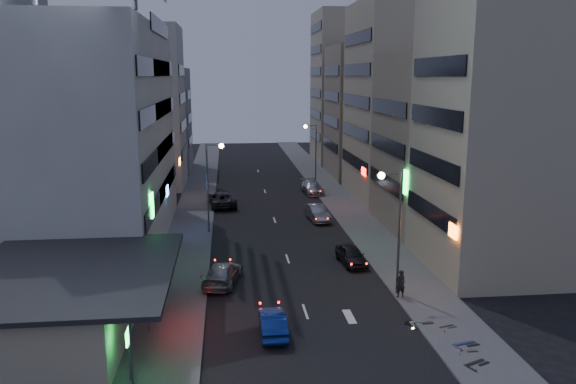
{
  "coord_description": "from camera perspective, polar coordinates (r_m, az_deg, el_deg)",
  "views": [
    {
      "loc": [
        -4.48,
        -27.44,
        14.05
      ],
      "look_at": [
        0.2,
        15.5,
        5.01
      ],
      "focal_mm": 35.0,
      "sensor_mm": 36.0,
      "label": 1
    }
  ],
  "objects": [
    {
      "name": "ground",
      "position": [
        31.15,
        2.82,
        -15.0
      ],
      "size": [
        180.0,
        180.0,
        0.0
      ],
      "primitive_type": "plane",
      "color": "black",
      "rests_on": "ground"
    },
    {
      "name": "sidewalk_left",
      "position": [
        59.22,
        -9.45,
        -2.01
      ],
      "size": [
        4.0,
        120.0,
        0.12
      ],
      "primitive_type": "cube",
      "color": "#4C4C4F",
      "rests_on": "ground"
    },
    {
      "name": "sidewalk_right",
      "position": [
        60.42,
        5.88,
        -1.63
      ],
      "size": [
        4.0,
        120.0,
        0.12
      ],
      "primitive_type": "cube",
      "color": "#4C4C4F",
      "rests_on": "ground"
    },
    {
      "name": "food_court",
      "position": [
        33.18,
        -22.63,
        -10.46
      ],
      "size": [
        11.0,
        13.0,
        3.88
      ],
      "color": "tan",
      "rests_on": "ground"
    },
    {
      "name": "white_building",
      "position": [
        49.32,
        -20.98,
        5.17
      ],
      "size": [
        14.0,
        24.0,
        18.0
      ],
      "primitive_type": "cube",
      "color": "beige",
      "rests_on": "ground"
    },
    {
      "name": "shophouse_near",
      "position": [
        42.84,
        20.97,
        5.62
      ],
      "size": [
        10.0,
        11.0,
        20.0
      ],
      "primitive_type": "cube",
      "color": "tan",
      "rests_on": "ground"
    },
    {
      "name": "shophouse_mid",
      "position": [
        53.67,
        15.74,
        4.91
      ],
      "size": [
        11.0,
        12.0,
        16.0
      ],
      "primitive_type": "cube",
      "color": "gray",
      "rests_on": "ground"
    },
    {
      "name": "shophouse_far",
      "position": [
        65.48,
        11.23,
        8.93
      ],
      "size": [
        10.0,
        14.0,
        22.0
      ],
      "primitive_type": "cube",
      "color": "tan",
      "rests_on": "ground"
    },
    {
      "name": "far_left_a",
      "position": [
        73.39,
        -15.01,
        8.26
      ],
      "size": [
        11.0,
        10.0,
        20.0
      ],
      "primitive_type": "cube",
      "color": "beige",
      "rests_on": "ground"
    },
    {
      "name": "far_left_b",
      "position": [
        86.46,
        -13.97,
        7.13
      ],
      "size": [
        12.0,
        10.0,
        15.0
      ],
      "primitive_type": "cube",
      "color": "gray",
      "rests_on": "ground"
    },
    {
      "name": "far_right_a",
      "position": [
        80.13,
        8.32,
        8.09
      ],
      "size": [
        11.0,
        12.0,
        18.0
      ],
      "primitive_type": "cube",
      "color": "gray",
      "rests_on": "ground"
    },
    {
      "name": "far_right_b",
      "position": [
        93.73,
        6.51,
        10.49
      ],
      "size": [
        12.0,
        12.0,
        24.0
      ],
      "primitive_type": "cube",
      "color": "tan",
      "rests_on": "ground"
    },
    {
      "name": "street_lamp_right_near",
      "position": [
        36.07,
        10.71,
        -2.32
      ],
      "size": [
        1.6,
        0.44,
        8.02
      ],
      "color": "#595B60",
      "rests_on": "sidewalk_right"
    },
    {
      "name": "street_lamp_left",
      "position": [
        50.22,
        -7.75,
        1.75
      ],
      "size": [
        1.6,
        0.44,
        8.02
      ],
      "color": "#595B60",
      "rests_on": "sidewalk_left"
    },
    {
      "name": "street_lamp_right_far",
      "position": [
        68.78,
        2.52,
        4.56
      ],
      "size": [
        1.6,
        0.44,
        8.02
      ],
      "color": "#595B60",
      "rests_on": "sidewalk_right"
    },
    {
      "name": "parked_car_right_near",
      "position": [
        42.88,
        6.46,
        -6.39
      ],
      "size": [
        2.05,
        4.26,
        1.4
      ],
      "primitive_type": "imported",
      "rotation": [
        0.0,
        0.0,
        0.1
      ],
      "color": "black",
      "rests_on": "ground"
    },
    {
      "name": "parked_car_right_mid",
      "position": [
        55.2,
        3.0,
        -2.12
      ],
      "size": [
        2.15,
        4.8,
        1.53
      ],
      "primitive_type": "imported",
      "rotation": [
        0.0,
        0.0,
        0.12
      ],
      "color": "#92939A",
      "rests_on": "ground"
    },
    {
      "name": "parked_car_left",
      "position": [
        61.38,
        -6.73,
        -0.72
      ],
      "size": [
        3.38,
        6.1,
        1.62
      ],
      "primitive_type": "imported",
      "rotation": [
        0.0,
        0.0,
        3.27
      ],
      "color": "#232327",
      "rests_on": "ground"
    },
    {
      "name": "parked_car_right_far",
      "position": [
        67.54,
        2.49,
        0.46
      ],
      "size": [
        2.5,
        5.32,
        1.5
      ],
      "primitive_type": "imported",
      "rotation": [
        0.0,
        0.0,
        0.08
      ],
      "color": "#A6AAAF",
      "rests_on": "ground"
    },
    {
      "name": "road_car_blue",
      "position": [
        31.74,
        -1.58,
        -13.13
      ],
      "size": [
        1.43,
        4.04,
        1.33
      ],
      "primitive_type": "imported",
      "rotation": [
        0.0,
        0.0,
        3.15
      ],
      "color": "navy",
      "rests_on": "ground"
    },
    {
      "name": "road_car_silver",
      "position": [
        39.02,
        -6.68,
        -8.22
      ],
      "size": [
        3.12,
        5.37,
        1.46
      ],
      "primitive_type": "imported",
      "rotation": [
        0.0,
        0.0,
        2.92
      ],
      "color": "gray",
      "rests_on": "ground"
    },
    {
      "name": "person",
      "position": [
        36.87,
        11.35,
        -9.11
      ],
      "size": [
        0.72,
        0.54,
        1.8
      ],
      "primitive_type": "imported",
      "rotation": [
        0.0,
        0.0,
        3.31
      ],
      "color": "black",
      "rests_on": "sidewalk_right"
    },
    {
      "name": "scooter_black_a",
      "position": [
        30.6,
        19.14,
        -14.74
      ],
      "size": [
        1.35,
        2.0,
        1.16
      ],
      "primitive_type": null,
      "rotation": [
        0.0,
        0.0,
        1.99
      ],
      "color": "black",
      "rests_on": "sidewalk_right"
    },
    {
      "name": "scooter_silver_a",
      "position": [
        31.58,
        18.52,
        -14.01
      ],
      "size": [
        0.58,
        1.63,
        0.99
      ],
      "primitive_type": null,
      "rotation": [
        0.0,
        0.0,
        1.55
      ],
      "color": "#A6A8AE",
      "rests_on": "sidewalk_right"
    },
    {
      "name": "scooter_blue",
      "position": [
        32.28,
        18.39,
        -13.2
      ],
      "size": [
        1.05,
        2.07,
        1.21
      ],
      "primitive_type": null,
      "rotation": [
        0.0,
        0.0,
        1.78
      ],
      "color": "navy",
      "rests_on": "sidewalk_right"
    },
    {
      "name": "scooter_black_b",
      "position": [
        33.95,
        16.39,
        -12.01
      ],
      "size": [
        0.95,
        1.68,
        0.97
      ],
      "primitive_type": null,
      "rotation": [
        0.0,
        0.0,
        1.85
      ],
      "color": "black",
      "rests_on": "sidewalk_right"
    },
    {
      "name": "scooter_silver_b",
      "position": [
        34.11,
        14.27,
        -11.6
      ],
      "size": [
        0.79,
        1.95,
        1.16
      ],
      "primitive_type": null,
      "rotation": [
        0.0,
        0.0,
        1.65
      ],
      "color": "#AFB2B7",
      "rests_on": "sidewalk_right"
    }
  ]
}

